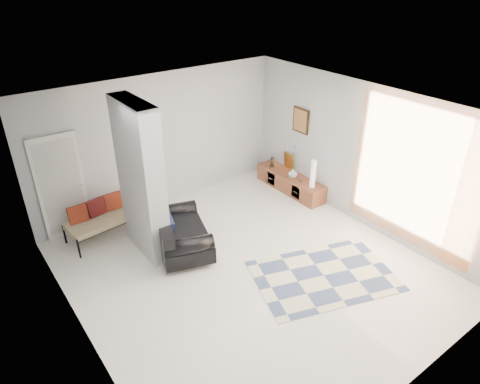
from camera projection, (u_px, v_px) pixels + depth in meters
floor at (249, 269)px, 7.39m from camera, size 6.00×6.00×0.00m
ceiling at (251, 113)px, 6.04m from camera, size 6.00×6.00×0.00m
wall_back at (161, 141)px, 8.82m from camera, size 6.00×0.00×6.00m
wall_front at (421, 309)px, 4.61m from camera, size 6.00×0.00×6.00m
wall_left at (74, 265)px, 5.27m from camera, size 0.00×6.00×6.00m
wall_right at (363, 156)px, 8.16m from camera, size 0.00×6.00×6.00m
partition_column at (141, 181)px, 7.26m from camera, size 0.35×1.20×2.80m
hallway_door at (61, 187)px, 7.87m from camera, size 0.85×0.06×2.04m
curtain at (415, 177)px, 7.29m from camera, size 0.00×2.55×2.55m
wall_art at (301, 120)px, 9.22m from camera, size 0.04×0.45×0.55m
media_console at (290, 182)px, 9.81m from camera, size 0.45×1.86×0.80m
loveseat at (178, 233)px, 7.71m from camera, size 1.27×1.68×0.76m
daybed at (105, 216)px, 8.12m from camera, size 1.60×0.80×0.77m
area_rug at (324, 276)px, 7.22m from camera, size 2.68×2.19×0.01m
cylinder_lamp at (313, 174)px, 9.07m from camera, size 0.11×0.11×0.61m
bronze_figurine at (272, 162)px, 10.05m from camera, size 0.13×0.13×0.24m
vase at (293, 173)px, 9.55m from camera, size 0.24×0.24×0.21m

